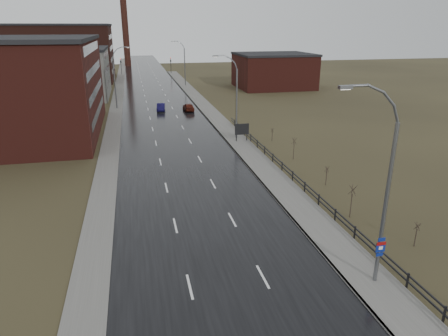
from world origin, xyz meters
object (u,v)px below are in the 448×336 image
car_near (161,107)px  streetlight_main (382,192)px  car_far (188,107)px  billboard (242,130)px

car_near → streetlight_main: bearing=-75.2°
streetlight_main → car_near: size_ratio=2.94×
streetlight_main → car_far: size_ratio=2.84×
streetlight_main → billboard: (0.63, 32.22, -4.35)m
streetlight_main → car_near: bearing=98.6°
billboard → car_near: (-9.08, 23.56, -1.03)m
streetlight_main → car_far: (-3.50, 54.64, -5.33)m
billboard → car_near: billboard is taller
car_near → car_far: size_ratio=0.96×
streetlight_main → car_near: (-8.45, 55.79, -5.38)m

